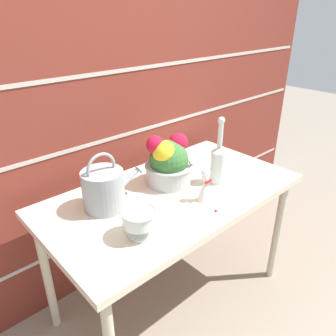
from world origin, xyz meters
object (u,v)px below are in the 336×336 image
at_px(flower_planter, 168,162).
at_px(glass_decanter, 218,162).
at_px(watering_can, 104,189).
at_px(figurine_vase, 205,188).
at_px(crystal_pedestal_bowl, 139,219).

height_order(flower_planter, glass_decanter, glass_decanter).
relative_size(flower_planter, glass_decanter, 0.75).
height_order(watering_can, glass_decanter, glass_decanter).
relative_size(watering_can, figurine_vase, 2.00).
height_order(watering_can, figurine_vase, watering_can).
distance_m(watering_can, glass_decanter, 0.61).
bearing_deg(watering_can, figurine_vase, -34.32).
bearing_deg(glass_decanter, figurine_vase, -157.63).
bearing_deg(figurine_vase, flower_planter, 92.58).
xyz_separation_m(flower_planter, glass_decanter, (0.20, -0.17, -0.00)).
distance_m(crystal_pedestal_bowl, glass_decanter, 0.60).
xyz_separation_m(watering_can, crystal_pedestal_bowl, (-0.01, -0.28, -0.02)).
bearing_deg(figurine_vase, watering_can, 145.68).
bearing_deg(crystal_pedestal_bowl, flower_planter, 33.12).
height_order(crystal_pedestal_bowl, figurine_vase, figurine_vase).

